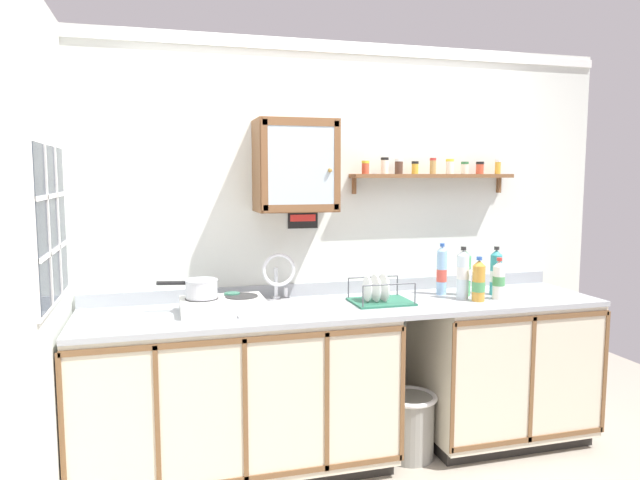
% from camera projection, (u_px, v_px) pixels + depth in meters
% --- Properties ---
extents(back_wall, '(3.67, 0.07, 2.48)m').
position_uv_depth(back_wall, '(333.00, 243.00, 3.65)').
color(back_wall, silver).
rests_on(back_wall, ground).
extents(side_wall_left, '(0.05, 3.41, 2.48)m').
position_uv_depth(side_wall_left, '(30.00, 283.00, 2.35)').
color(side_wall_left, silver).
rests_on(side_wall_left, ground).
extents(lower_cabinet_run, '(1.73, 0.65, 0.90)m').
position_uv_depth(lower_cabinet_run, '(237.00, 395.00, 3.23)').
color(lower_cabinet_run, black).
rests_on(lower_cabinet_run, ground).
extents(lower_cabinet_run_right, '(1.04, 0.65, 0.90)m').
position_uv_depth(lower_cabinet_run_right, '(500.00, 368.00, 3.68)').
color(lower_cabinet_run_right, black).
rests_on(lower_cabinet_run_right, ground).
extents(countertop, '(3.03, 0.67, 0.03)m').
position_uv_depth(countertop, '(350.00, 307.00, 3.36)').
color(countertop, '#9EA3A8').
rests_on(countertop, lower_cabinet_run).
extents(backsplash, '(3.03, 0.02, 0.08)m').
position_uv_depth(backsplash, '(334.00, 288.00, 3.65)').
color(backsplash, '#9EA3A8').
rests_on(backsplash, countertop).
extents(sink, '(0.58, 0.43, 0.44)m').
position_uv_depth(sink, '(285.00, 312.00, 3.29)').
color(sink, silver).
rests_on(sink, countertop).
extents(hot_plate_stove, '(0.45, 0.29, 0.08)m').
position_uv_depth(hot_plate_stove, '(222.00, 305.00, 3.17)').
color(hot_plate_stove, silver).
rests_on(hot_plate_stove, countertop).
extents(saucepan, '(0.33, 0.18, 0.10)m').
position_uv_depth(saucepan, '(201.00, 288.00, 3.15)').
color(saucepan, silver).
rests_on(saucepan, hot_plate_stove).
extents(bottle_water_clear_0, '(0.07, 0.07, 0.32)m').
position_uv_depth(bottle_water_clear_0, '(463.00, 274.00, 3.50)').
color(bottle_water_clear_0, silver).
rests_on(bottle_water_clear_0, countertop).
extents(bottle_opaque_white_1, '(0.07, 0.07, 0.25)m').
position_uv_depth(bottle_opaque_white_1, '(499.00, 280.00, 3.49)').
color(bottle_opaque_white_1, white).
rests_on(bottle_opaque_white_1, countertop).
extents(bottle_detergent_teal_2, '(0.07, 0.07, 0.30)m').
position_uv_depth(bottle_detergent_teal_2, '(496.00, 273.00, 3.62)').
color(bottle_detergent_teal_2, teal).
rests_on(bottle_detergent_teal_2, countertop).
extents(bottle_juice_amber_3, '(0.08, 0.08, 0.27)m').
position_uv_depth(bottle_juice_amber_3, '(479.00, 282.00, 3.44)').
color(bottle_juice_amber_3, gold).
rests_on(bottle_juice_amber_3, countertop).
extents(bottle_water_blue_4, '(0.06, 0.06, 0.32)m').
position_uv_depth(bottle_water_blue_4, '(442.00, 271.00, 3.62)').
color(bottle_water_blue_4, '#8CB7E0').
rests_on(bottle_water_blue_4, countertop).
extents(bottle_soda_green_5, '(0.07, 0.07, 0.30)m').
position_uv_depth(bottle_soda_green_5, '(465.00, 273.00, 3.60)').
color(bottle_soda_green_5, '#4CB266').
rests_on(bottle_soda_green_5, countertop).
extents(dish_rack, '(0.34, 0.28, 0.17)m').
position_uv_depth(dish_rack, '(379.00, 297.00, 3.40)').
color(dish_rack, '#26664C').
rests_on(dish_rack, countertop).
extents(mug, '(0.12, 0.09, 0.09)m').
position_uv_depth(mug, '(233.00, 300.00, 3.26)').
color(mug, '#337259').
rests_on(mug, countertop).
extents(wall_cabinet, '(0.46, 0.32, 0.53)m').
position_uv_depth(wall_cabinet, '(295.00, 166.00, 3.36)').
color(wall_cabinet, brown).
extents(spice_shelf, '(1.08, 0.14, 0.23)m').
position_uv_depth(spice_shelf, '(432.00, 173.00, 3.68)').
color(spice_shelf, brown).
extents(warning_sign, '(0.19, 0.01, 0.23)m').
position_uv_depth(warning_sign, '(303.00, 210.00, 3.54)').
color(warning_sign, black).
extents(window, '(0.03, 0.77, 0.75)m').
position_uv_depth(window, '(50.00, 223.00, 2.65)').
color(window, '#262D38').
extents(trash_bin, '(0.32, 0.32, 0.39)m').
position_uv_depth(trash_bin, '(410.00, 424.00, 3.44)').
color(trash_bin, gray).
rests_on(trash_bin, ground).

